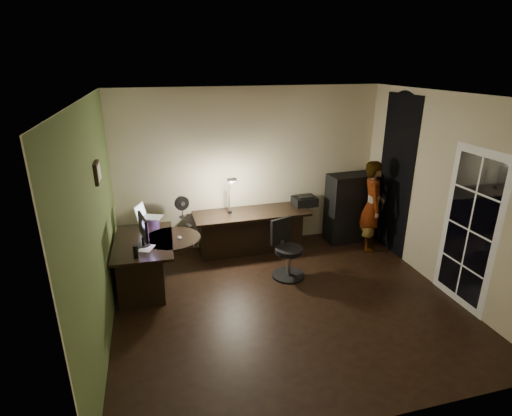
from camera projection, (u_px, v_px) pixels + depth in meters
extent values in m
cube|color=black|center=(286.00, 303.00, 5.40)|extent=(4.50, 4.00, 0.01)
cube|color=silver|center=(293.00, 96.00, 4.46)|extent=(4.50, 4.00, 0.01)
cube|color=#C1B590|center=(250.00, 169.00, 6.75)|extent=(4.50, 0.01, 2.70)
cube|color=#C1B590|center=(374.00, 296.00, 3.11)|extent=(4.50, 0.01, 2.70)
cube|color=#C1B590|center=(96.00, 227.00, 4.39)|extent=(0.01, 4.00, 2.70)
cube|color=#C1B590|center=(445.00, 194.00, 5.47)|extent=(0.01, 4.00, 2.70)
cube|color=#4B602F|center=(97.00, 227.00, 4.40)|extent=(0.00, 4.00, 2.70)
cube|color=black|center=(395.00, 176.00, 6.53)|extent=(0.01, 0.90, 2.60)
cube|color=white|center=(469.00, 230.00, 5.07)|extent=(0.02, 0.92, 2.10)
cube|color=black|center=(97.00, 173.00, 4.63)|extent=(0.04, 0.30, 0.25)
cube|color=black|center=(146.00, 265.00, 5.63)|extent=(0.83, 1.31, 0.74)
cube|color=black|center=(251.00, 232.00, 6.72)|extent=(1.91, 0.69, 0.71)
cube|color=black|center=(350.00, 208.00, 7.10)|extent=(0.84, 0.46, 1.23)
cube|color=silver|center=(152.00, 221.00, 6.07)|extent=(0.26, 0.22, 0.10)
cube|color=silver|center=(151.00, 211.00, 6.02)|extent=(0.42, 0.41, 0.23)
cube|color=black|center=(142.00, 235.00, 5.30)|extent=(0.19, 0.48, 0.31)
ellipsoid|color=silver|center=(179.00, 237.00, 5.57)|extent=(0.06, 0.08, 0.03)
cube|color=black|center=(189.00, 225.00, 6.02)|extent=(0.11, 0.14, 0.01)
cube|color=black|center=(193.00, 245.00, 5.38)|extent=(0.02, 0.13, 0.01)
cylinder|color=black|center=(136.00, 252.00, 5.00)|extent=(0.09, 0.09, 0.17)
cube|color=silver|center=(146.00, 248.00, 5.27)|extent=(0.24, 0.27, 0.01)
cube|color=black|center=(182.00, 207.00, 6.38)|extent=(0.26, 0.20, 0.36)
cube|color=navy|center=(279.00, 222.00, 6.13)|extent=(0.19, 0.14, 0.08)
cube|color=black|center=(305.00, 201.00, 6.92)|extent=(0.42, 0.34, 0.18)
cube|color=black|center=(229.00, 193.00, 6.44)|extent=(0.28, 0.37, 0.73)
cube|color=black|center=(289.00, 250.00, 5.90)|extent=(0.63, 0.63, 0.88)
imported|color=#D8A88C|center=(372.00, 206.00, 6.70)|extent=(0.55, 0.65, 1.55)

